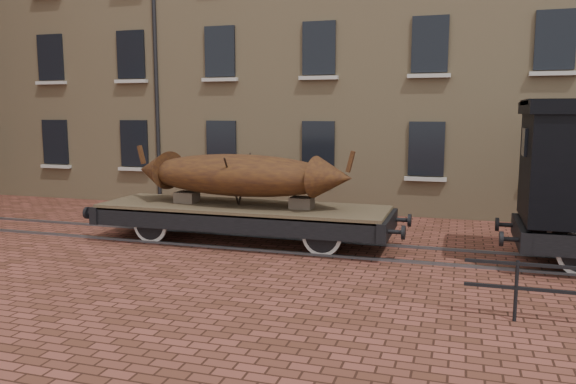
% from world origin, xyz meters
% --- Properties ---
extents(ground, '(90.00, 90.00, 0.00)m').
position_xyz_m(ground, '(0.00, 0.00, 0.00)').
color(ground, '#4D271B').
extents(warehouse_cream, '(40.00, 10.19, 14.00)m').
position_xyz_m(warehouse_cream, '(3.00, 9.99, 7.00)').
color(warehouse_cream, tan).
rests_on(warehouse_cream, ground).
extents(rail_track, '(30.00, 1.52, 0.06)m').
position_xyz_m(rail_track, '(0.00, 0.00, 0.03)').
color(rail_track, '#59595E').
rests_on(rail_track, ground).
extents(flatcar_wagon, '(8.35, 2.27, 1.26)m').
position_xyz_m(flatcar_wagon, '(-3.23, 0.00, 0.79)').
color(flatcar_wagon, brown).
rests_on(flatcar_wagon, ground).
extents(iron_boat, '(6.08, 2.05, 1.48)m').
position_xyz_m(iron_boat, '(-3.34, -0.00, 1.76)').
color(iron_boat, '#522F12').
rests_on(iron_boat, flatcar_wagon).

